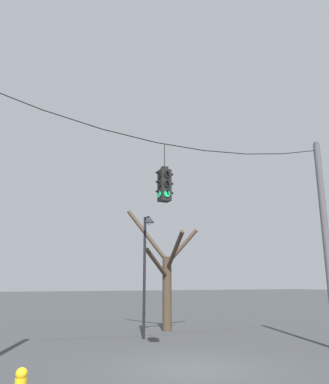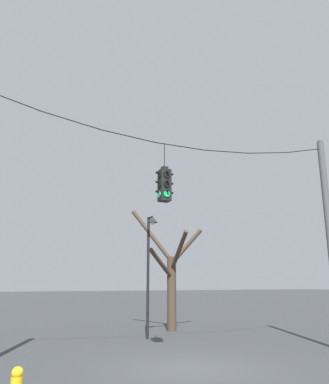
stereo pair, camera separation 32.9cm
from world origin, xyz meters
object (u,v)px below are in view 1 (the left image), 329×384
object	(u,v)px
utility_pole_right	(326,239)
bare_tree	(166,276)
street_lamp	(147,249)
traffic_light_over_intersection	(164,185)

from	to	relation	value
utility_pole_right	bare_tree	bearing A→B (deg)	115.91
bare_tree	utility_pole_right	bearing A→B (deg)	-64.09
utility_pole_right	street_lamp	bearing A→B (deg)	136.56
utility_pole_right	street_lamp	size ratio (longest dim) A/B	1.52
street_lamp	bare_tree	bearing A→B (deg)	47.26
utility_pole_right	traffic_light_over_intersection	bearing A→B (deg)	-180.00
bare_tree	traffic_light_over_intersection	bearing A→B (deg)	-115.36
street_lamp	traffic_light_over_intersection	bearing A→B (deg)	-106.28
utility_pole_right	traffic_light_over_intersection	size ratio (longest dim) A/B	4.17
traffic_light_over_intersection	bare_tree	xyz separation A→B (m)	(3.33, 7.03, -2.66)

